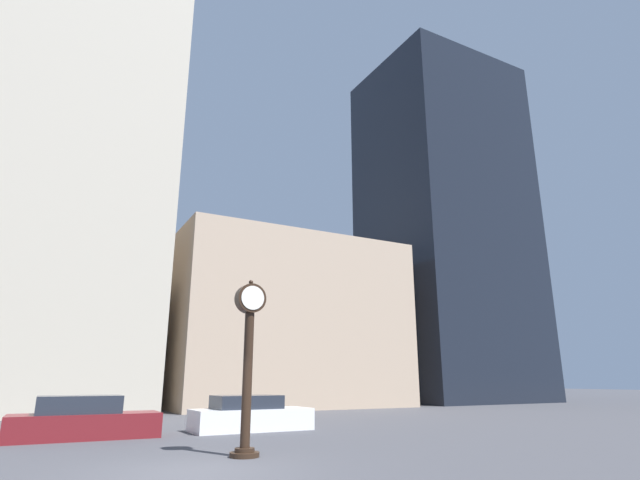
# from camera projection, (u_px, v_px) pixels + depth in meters

# --- Properties ---
(ground_plane) EXTENTS (200.00, 200.00, 0.00)m
(ground_plane) POSITION_uv_depth(u_px,v_px,m) (194.00, 472.00, 10.59)
(ground_plane) COLOR #424247
(building_tall_tower) EXTENTS (11.85, 12.00, 32.18)m
(building_tall_tower) POSITION_uv_depth(u_px,v_px,m) (74.00, 163.00, 33.88)
(building_tall_tower) COLOR #BCB29E
(building_tall_tower) RESTS_ON ground_plane
(building_storefront_row) EXTENTS (16.85, 12.00, 11.95)m
(building_storefront_row) POSITION_uv_depth(u_px,v_px,m) (279.00, 324.00, 38.23)
(building_storefront_row) COLOR tan
(building_storefront_row) RESTS_ON ground_plane
(building_glass_modern) EXTENTS (13.69, 12.00, 32.75)m
(building_glass_modern) POSITION_uv_depth(u_px,v_px,m) (444.00, 227.00, 49.05)
(building_glass_modern) COLOR black
(building_glass_modern) RESTS_ON ground_plane
(street_clock) EXTENTS (0.80, 0.76, 4.54)m
(street_clock) POSITION_uv_depth(u_px,v_px,m) (248.00, 354.00, 13.25)
(street_clock) COLOR black
(street_clock) RESTS_ON ground_plane
(car_maroon) EXTENTS (4.70, 1.82, 1.37)m
(car_maroon) POSITION_uv_depth(u_px,v_px,m) (83.00, 421.00, 16.54)
(car_maroon) COLOR maroon
(car_maroon) RESTS_ON ground_plane
(car_white) EXTENTS (4.60, 1.88, 1.31)m
(car_white) POSITION_uv_depth(u_px,v_px,m) (250.00, 416.00, 19.21)
(car_white) COLOR silver
(car_white) RESTS_ON ground_plane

